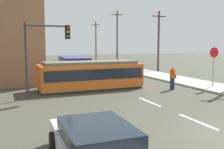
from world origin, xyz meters
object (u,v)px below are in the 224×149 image
at_px(utility_pole_far, 117,37).
at_px(utility_pole_distant, 96,40).
at_px(parked_sedan_near, 96,144).
at_px(stop_sign, 214,59).
at_px(pedestrian_crossing, 173,77).
at_px(streetcar_tram, 91,75).
at_px(traffic_light_mast, 45,45).
at_px(city_bus, 74,65).
at_px(utility_pole_mid, 159,40).

distance_m(utility_pole_far, utility_pole_distant, 10.13).
relative_size(parked_sedan_near, stop_sign, 1.49).
height_order(utility_pole_far, utility_pole_distant, utility_pole_far).
height_order(pedestrian_crossing, parked_sedan_near, pedestrian_crossing).
bearing_deg(streetcar_tram, utility_pole_far, 62.55).
height_order(traffic_light_mast, utility_pole_far, utility_pole_far).
height_order(streetcar_tram, traffic_light_mast, traffic_light_mast).
distance_m(city_bus, utility_pole_mid, 10.72).
bearing_deg(traffic_light_mast, city_bus, 68.52).
relative_size(city_bus, utility_pole_distant, 0.71).
distance_m(stop_sign, utility_pole_mid, 12.54).
bearing_deg(utility_pole_distant, utility_pole_far, -88.36).
relative_size(streetcar_tram, city_bus, 1.36).
bearing_deg(city_bus, stop_sign, -57.77).
bearing_deg(city_bus, pedestrian_crossing, -69.06).
distance_m(city_bus, stop_sign, 14.28).
distance_m(utility_pole_mid, utility_pole_distant, 21.75).
height_order(pedestrian_crossing, utility_pole_mid, utility_pole_mid).
distance_m(city_bus, utility_pole_far, 15.67).
xyz_separation_m(parked_sedan_near, traffic_light_mast, (-0.04, 9.59, 2.56)).
relative_size(stop_sign, utility_pole_far, 0.34).
height_order(streetcar_tram, utility_pole_distant, utility_pole_distant).
bearing_deg(utility_pole_distant, city_bus, -113.70).
bearing_deg(stop_sign, utility_pole_far, 84.53).
relative_size(stop_sign, traffic_light_mast, 0.64).
bearing_deg(utility_pole_distant, parked_sedan_near, -108.11).
relative_size(utility_pole_far, utility_pole_distant, 1.12).
xyz_separation_m(utility_pole_mid, utility_pole_distant, (-0.80, 21.74, 0.25)).
bearing_deg(utility_pole_far, utility_pole_distant, 91.64).
bearing_deg(stop_sign, traffic_light_mast, 175.08).
bearing_deg(streetcar_tram, traffic_light_mast, -150.57).
xyz_separation_m(city_bus, parked_sedan_near, (-4.30, -20.61, -0.45)).
bearing_deg(pedestrian_crossing, utility_pole_mid, 62.74).
bearing_deg(parked_sedan_near, streetcar_tram, 73.73).
distance_m(city_bus, traffic_light_mast, 12.03).
relative_size(streetcar_tram, pedestrian_crossing, 4.43).
distance_m(traffic_light_mast, utility_pole_mid, 18.44).
bearing_deg(streetcar_tram, stop_sign, -19.01).
relative_size(streetcar_tram, utility_pole_distant, 0.97).
xyz_separation_m(streetcar_tram, stop_sign, (8.54, -2.94, 1.15)).
height_order(city_bus, utility_pole_far, utility_pole_far).
bearing_deg(city_bus, utility_pole_distant, 66.30).
xyz_separation_m(streetcar_tram, utility_pole_distant, (10.52, 30.92, 2.94)).
bearing_deg(traffic_light_mast, parked_sedan_near, -89.78).
bearing_deg(streetcar_tram, utility_pole_mid, 39.06).
height_order(pedestrian_crossing, traffic_light_mast, traffic_light_mast).
xyz_separation_m(stop_sign, utility_pole_mid, (2.78, 12.13, 1.55)).
bearing_deg(traffic_light_mast, streetcar_tram, 29.43).
xyz_separation_m(streetcar_tram, city_bus, (0.94, 9.10, 0.03)).
bearing_deg(utility_pole_mid, pedestrian_crossing, -117.26).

